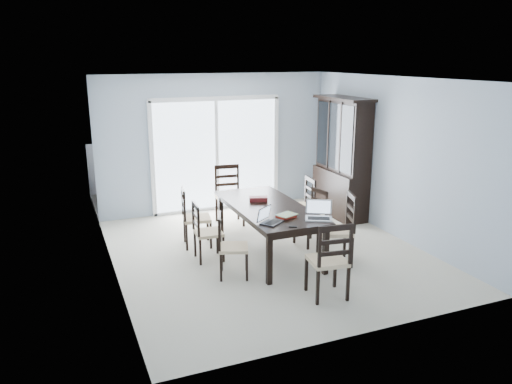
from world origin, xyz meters
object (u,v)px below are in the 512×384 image
(game_box, at_px, (258,199))
(hot_tub, at_px, (182,178))
(chair_right_mid, at_px, (314,211))
(laptop_silver, at_px, (319,215))
(chair_right_near, at_px, (343,221))
(chair_left_far, at_px, (191,211))
(chair_right_far, at_px, (304,199))
(china_hutch, at_px, (342,159))
(chair_left_mid, at_px, (203,226))
(cell_phone, at_px, (293,227))
(dining_table, at_px, (268,211))
(laptop_dark, at_px, (272,219))
(chair_left_near, at_px, (227,239))
(chair_end_near, at_px, (331,253))

(game_box, height_order, hot_tub, hot_tub)
(chair_right_mid, distance_m, hot_tub, 3.62)
(laptop_silver, bearing_deg, chair_right_near, 41.92)
(chair_left_far, bearing_deg, chair_right_far, 98.21)
(china_hutch, height_order, chair_right_mid, china_hutch)
(chair_left_mid, bearing_deg, china_hutch, 113.58)
(chair_right_mid, bearing_deg, cell_phone, 127.82)
(chair_left_mid, xyz_separation_m, cell_phone, (0.90, -1.11, 0.22))
(chair_left_mid, distance_m, chair_right_far, 2.04)
(dining_table, distance_m, laptop_dark, 0.80)
(chair_left_mid, bearing_deg, chair_right_near, 67.95)
(chair_left_near, bearing_deg, chair_right_mid, 131.38)
(game_box, bearing_deg, china_hutch, 25.13)
(chair_left_near, bearing_deg, chair_right_far, 144.33)
(chair_right_near, distance_m, chair_right_far, 1.43)
(chair_left_near, distance_m, chair_right_near, 1.69)
(cell_phone, distance_m, hot_tub, 4.52)
(china_hutch, bearing_deg, laptop_dark, -138.99)
(china_hutch, xyz_separation_m, hot_tub, (-2.47, 2.25, -0.64))
(laptop_silver, distance_m, game_box, 1.21)
(chair_left_mid, bearing_deg, cell_phone, 42.05)
(laptop_silver, distance_m, hot_tub, 4.44)
(chair_left_mid, height_order, chair_right_near, chair_right_near)
(chair_left_mid, bearing_deg, chair_left_near, 15.49)
(chair_left_far, distance_m, chair_right_near, 2.35)
(china_hutch, relative_size, chair_right_mid, 2.18)
(chair_left_mid, bearing_deg, chair_right_mid, 92.91)
(chair_right_far, relative_size, laptop_dark, 2.87)
(china_hutch, distance_m, game_box, 2.30)
(chair_right_near, distance_m, hot_tub, 4.43)
(china_hutch, bearing_deg, dining_table, -148.29)
(dining_table, height_order, chair_left_far, chair_left_far)
(dining_table, xyz_separation_m, laptop_dark, (-0.27, -0.75, 0.13))
(chair_right_far, distance_m, laptop_dark, 1.91)
(laptop_dark, xyz_separation_m, cell_phone, (0.19, -0.25, -0.05))
(dining_table, xyz_separation_m, chair_right_far, (0.97, 0.69, -0.11))
(china_hutch, relative_size, chair_end_near, 1.90)
(chair_right_near, xyz_separation_m, game_box, (-0.88, 1.02, 0.15))
(chair_right_far, xyz_separation_m, game_box, (-1.01, -0.40, 0.22))
(dining_table, xyz_separation_m, chair_left_far, (-1.00, 0.73, -0.09))
(china_hutch, xyz_separation_m, chair_right_near, (-1.19, -1.99, -0.44))
(chair_right_mid, height_order, hot_tub, chair_right_mid)
(chair_left_mid, height_order, chair_left_far, chair_left_far)
(cell_phone, bearing_deg, laptop_silver, 48.45)
(chair_end_near, distance_m, cell_phone, 0.71)
(chair_right_mid, bearing_deg, chair_right_near, 167.05)
(dining_table, bearing_deg, laptop_dark, -110.01)
(chair_right_near, distance_m, chair_right_mid, 0.85)
(laptop_dark, distance_m, laptop_silver, 0.66)
(chair_left_far, height_order, hot_tub, chair_left_far)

